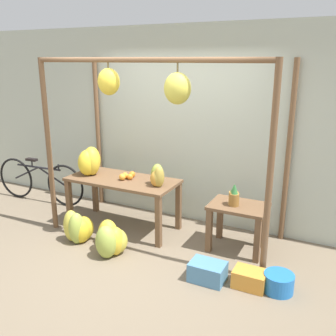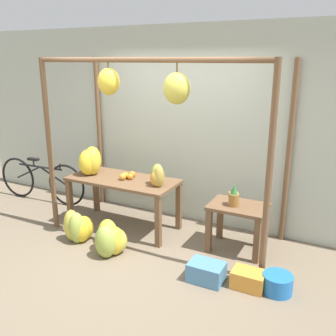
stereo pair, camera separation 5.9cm
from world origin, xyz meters
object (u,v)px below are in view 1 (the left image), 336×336
at_px(blue_bucket, 279,283).
at_px(parked_bicycle, 40,181).
at_px(banana_pile_ground_right, 111,240).
at_px(banana_pile_on_table, 90,162).
at_px(orange_pile, 127,176).
at_px(fruit_crate_purple, 250,279).
at_px(fruit_crate_white, 208,272).
at_px(papaya_pile, 158,177).
at_px(pineapple_cluster, 234,196).
at_px(banana_pile_ground_left, 78,228).

relative_size(blue_bucket, parked_bicycle, 0.18).
xyz_separation_m(banana_pile_ground_right, blue_bucket, (2.01, 0.13, -0.09)).
relative_size(banana_pile_on_table, orange_pile, 1.71).
height_order(parked_bicycle, fruit_crate_purple, parked_bicycle).
bearing_deg(fruit_crate_white, blue_bucket, 10.96).
height_order(banana_pile_on_table, parked_bicycle, banana_pile_on_table).
distance_m(banana_pile_ground_right, parked_bicycle, 2.31).
xyz_separation_m(papaya_pile, fruit_crate_purple, (1.43, -0.61, -0.76)).
height_order(banana_pile_on_table, orange_pile, banana_pile_on_table).
relative_size(parked_bicycle, fruit_crate_purple, 5.08).
bearing_deg(pineapple_cluster, parked_bicycle, 177.20).
bearing_deg(banana_pile_on_table, pineapple_cluster, 2.37).
relative_size(banana_pile_on_table, papaya_pile, 1.45).
bearing_deg(papaya_pile, fruit_crate_white, -35.25).
distance_m(orange_pile, banana_pile_ground_right, 0.98).
bearing_deg(parked_bicycle, fruit_crate_purple, -12.80).
xyz_separation_m(orange_pile, fruit_crate_white, (1.50, -0.77, -0.67)).
height_order(banana_pile_on_table, blue_bucket, banana_pile_on_table).
xyz_separation_m(orange_pile, parked_bicycle, (-1.87, 0.19, -0.40)).
bearing_deg(blue_bucket, fruit_crate_white, -169.04).
bearing_deg(parked_bicycle, papaya_pile, -6.24).
distance_m(banana_pile_ground_right, blue_bucket, 2.02).
bearing_deg(orange_pile, banana_pile_on_table, -173.84).
bearing_deg(pineapple_cluster, orange_pile, -179.09).
height_order(pineapple_cluster, banana_pile_ground_left, pineapple_cluster).
bearing_deg(fruit_crate_purple, papaya_pile, 156.99).
xyz_separation_m(banana_pile_on_table, orange_pile, (0.58, 0.06, -0.15)).
distance_m(pineapple_cluster, papaya_pile, 1.02).
distance_m(orange_pile, parked_bicycle, 1.93).
bearing_deg(banana_pile_ground_right, papaya_pile, 66.96).
height_order(pineapple_cluster, fruit_crate_purple, pineapple_cluster).
bearing_deg(banana_pile_on_table, fruit_crate_purple, -13.67).
bearing_deg(banana_pile_ground_left, parked_bicycle, 150.33).
distance_m(banana_pile_on_table, banana_pile_ground_right, 1.29).
relative_size(blue_bucket, fruit_crate_purple, 0.91).
relative_size(banana_pile_ground_right, papaya_pile, 1.60).
xyz_separation_m(banana_pile_ground_right, fruit_crate_purple, (1.72, 0.08, -0.10)).
height_order(orange_pile, papaya_pile, papaya_pile).
relative_size(banana_pile_on_table, blue_bucket, 1.42).
relative_size(banana_pile_on_table, banana_pile_ground_right, 0.91).
distance_m(banana_pile_on_table, fruit_crate_purple, 2.73).
distance_m(fruit_crate_white, papaya_pile, 1.42).
bearing_deg(fruit_crate_white, banana_pile_on_table, 161.33).
height_order(banana_pile_on_table, fruit_crate_purple, banana_pile_on_table).
distance_m(orange_pile, fruit_crate_purple, 2.17).
bearing_deg(banana_pile_ground_right, banana_pile_on_table, 139.34).
bearing_deg(papaya_pile, banana_pile_on_table, 179.57).
height_order(banana_pile_ground_right, papaya_pile, papaya_pile).
bearing_deg(pineapple_cluster, banana_pile_ground_right, -149.02).
relative_size(pineapple_cluster, banana_pile_ground_left, 0.64).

